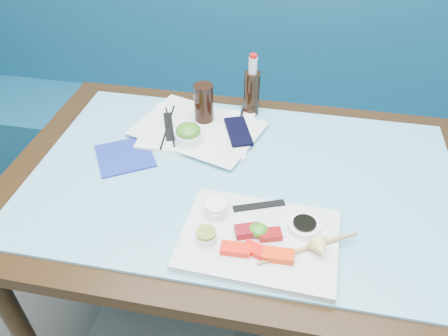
% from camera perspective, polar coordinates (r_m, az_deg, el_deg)
% --- Properties ---
extents(booth_bench, '(3.00, 0.56, 1.17)m').
position_cam_1_polar(booth_bench, '(2.16, 5.69, 5.61)').
color(booth_bench, navy).
rests_on(booth_bench, ground).
extents(dining_table, '(1.40, 0.90, 0.75)m').
position_cam_1_polar(dining_table, '(1.33, 2.26, -4.12)').
color(dining_table, black).
rests_on(dining_table, ground).
extents(glass_top, '(1.22, 0.76, 0.01)m').
position_cam_1_polar(glass_top, '(1.27, 2.36, -1.30)').
color(glass_top, '#65ACCA').
rests_on(glass_top, dining_table).
extents(sashimi_plate, '(0.39, 0.29, 0.02)m').
position_cam_1_polar(sashimi_plate, '(1.09, 4.62, -9.31)').
color(sashimi_plate, silver).
rests_on(sashimi_plate, glass_top).
extents(salmon_left, '(0.07, 0.04, 0.02)m').
position_cam_1_polar(salmon_left, '(1.04, 1.51, -10.53)').
color(salmon_left, '#FF1F0A').
rests_on(salmon_left, sashimi_plate).
extents(salmon_mid, '(0.07, 0.05, 0.02)m').
position_cam_1_polar(salmon_mid, '(1.04, 4.30, -10.72)').
color(salmon_mid, '#FE100A').
rests_on(salmon_mid, sashimi_plate).
extents(salmon_right, '(0.08, 0.04, 0.02)m').
position_cam_1_polar(salmon_right, '(1.04, 7.05, -11.26)').
color(salmon_right, '#EE3209').
rests_on(salmon_right, sashimi_plate).
extents(tuna_left, '(0.07, 0.06, 0.02)m').
position_cam_1_polar(tuna_left, '(1.08, 3.12, -8.22)').
color(tuna_left, maroon).
rests_on(tuna_left, sashimi_plate).
extents(tuna_right, '(0.06, 0.05, 0.02)m').
position_cam_1_polar(tuna_right, '(1.08, 6.04, -8.64)').
color(tuna_right, maroon).
rests_on(tuna_right, sashimi_plate).
extents(seaweed_garnish, '(0.06, 0.06, 0.03)m').
position_cam_1_polar(seaweed_garnish, '(1.08, 4.49, -8.07)').
color(seaweed_garnish, '#36791B').
rests_on(seaweed_garnish, sashimi_plate).
extents(ramekin_wasabi, '(0.06, 0.06, 0.02)m').
position_cam_1_polar(ramekin_wasabi, '(1.07, -2.33, -9.03)').
color(ramekin_wasabi, white).
rests_on(ramekin_wasabi, sashimi_plate).
extents(wasabi_fill, '(0.05, 0.05, 0.01)m').
position_cam_1_polar(wasabi_fill, '(1.05, -2.35, -8.46)').
color(wasabi_fill, olive).
rests_on(wasabi_fill, ramekin_wasabi).
extents(ramekin_ginger, '(0.06, 0.06, 0.03)m').
position_cam_1_polar(ramekin_ginger, '(1.12, -1.05, -5.61)').
color(ramekin_ginger, white).
rests_on(ramekin_ginger, sashimi_plate).
extents(ginger_fill, '(0.07, 0.07, 0.01)m').
position_cam_1_polar(ginger_fill, '(1.11, -1.06, -4.95)').
color(ginger_fill, white).
rests_on(ginger_fill, ramekin_ginger).
extents(soy_dish, '(0.08, 0.08, 0.02)m').
position_cam_1_polar(soy_dish, '(1.11, 10.43, -7.46)').
color(soy_dish, white).
rests_on(soy_dish, sashimi_plate).
extents(soy_fill, '(0.06, 0.06, 0.01)m').
position_cam_1_polar(soy_fill, '(1.10, 10.49, -7.08)').
color(soy_fill, black).
rests_on(soy_fill, soy_dish).
extents(lemon_wedge, '(0.06, 0.06, 0.05)m').
position_cam_1_polar(lemon_wedge, '(1.05, 12.50, -10.28)').
color(lemon_wedge, '#FBDA77').
rests_on(lemon_wedge, sashimi_plate).
extents(chopstick_sleeve, '(0.14, 0.07, 0.00)m').
position_cam_1_polar(chopstick_sleeve, '(1.15, 4.60, -4.93)').
color(chopstick_sleeve, black).
rests_on(chopstick_sleeve, sashimi_plate).
extents(wooden_chopstick_a, '(0.18, 0.11, 0.01)m').
position_cam_1_polar(wooden_chopstick_a, '(1.07, 10.48, -10.18)').
color(wooden_chopstick_a, tan).
rests_on(wooden_chopstick_a, sashimi_plate).
extents(wooden_chopstick_b, '(0.23, 0.15, 0.01)m').
position_cam_1_polar(wooden_chopstick_b, '(1.07, 11.02, -10.21)').
color(wooden_chopstick_b, '#9B7548').
rests_on(wooden_chopstick_b, sashimi_plate).
extents(serving_tray, '(0.36, 0.27, 0.01)m').
position_cam_1_polar(serving_tray, '(1.44, -3.46, 4.96)').
color(serving_tray, white).
rests_on(serving_tray, glass_top).
extents(paper_placemat, '(0.45, 0.38, 0.00)m').
position_cam_1_polar(paper_placemat, '(1.44, -3.47, 5.21)').
color(paper_placemat, silver).
rests_on(paper_placemat, serving_tray).
extents(seaweed_bowl, '(0.11, 0.11, 0.04)m').
position_cam_1_polar(seaweed_bowl, '(1.37, -4.65, 4.05)').
color(seaweed_bowl, white).
rests_on(seaweed_bowl, serving_tray).
extents(seaweed_salad, '(0.10, 0.10, 0.04)m').
position_cam_1_polar(seaweed_salad, '(1.36, -4.70, 4.91)').
color(seaweed_salad, '#38771B').
rests_on(seaweed_salad, seaweed_bowl).
extents(cola_glass, '(0.07, 0.07, 0.13)m').
position_cam_1_polar(cola_glass, '(1.45, -2.66, 8.48)').
color(cola_glass, black).
rests_on(cola_glass, serving_tray).
extents(navy_pouch, '(0.12, 0.17, 0.01)m').
position_cam_1_polar(navy_pouch, '(1.41, 1.87, 4.78)').
color(navy_pouch, black).
rests_on(navy_pouch, serving_tray).
extents(fork, '(0.02, 0.10, 0.01)m').
position_cam_1_polar(fork, '(1.50, 2.32, 7.07)').
color(fork, white).
rests_on(fork, serving_tray).
extents(black_chopstick_a, '(0.03, 0.25, 0.01)m').
position_cam_1_polar(black_chopstick_a, '(1.45, -7.37, 5.45)').
color(black_chopstick_a, black).
rests_on(black_chopstick_a, serving_tray).
extents(black_chopstick_b, '(0.10, 0.21, 0.01)m').
position_cam_1_polar(black_chopstick_b, '(1.45, -7.07, 5.41)').
color(black_chopstick_b, black).
rests_on(black_chopstick_b, serving_tray).
extents(tray_sleeve, '(0.08, 0.16, 0.00)m').
position_cam_1_polar(tray_sleeve, '(1.45, -7.22, 5.40)').
color(tray_sleeve, black).
rests_on(tray_sleeve, serving_tray).
extents(cola_bottle_body, '(0.06, 0.06, 0.15)m').
position_cam_1_polar(cola_bottle_body, '(1.50, 3.63, 9.69)').
color(cola_bottle_body, black).
rests_on(cola_bottle_body, glass_top).
extents(cola_bottle_neck, '(0.03, 0.03, 0.06)m').
position_cam_1_polar(cola_bottle_neck, '(1.45, 3.80, 13.23)').
color(cola_bottle_neck, silver).
rests_on(cola_bottle_neck, cola_bottle_body).
extents(cola_bottle_cap, '(0.03, 0.03, 0.01)m').
position_cam_1_polar(cola_bottle_cap, '(1.44, 3.86, 14.40)').
color(cola_bottle_cap, red).
rests_on(cola_bottle_cap, cola_bottle_neck).
extents(blue_napkin, '(0.22, 0.22, 0.01)m').
position_cam_1_polar(blue_napkin, '(1.37, -12.81, 1.54)').
color(blue_napkin, navy).
rests_on(blue_napkin, glass_top).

